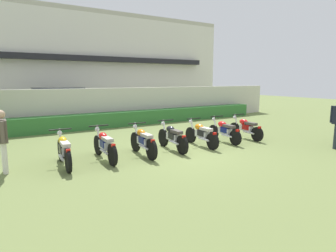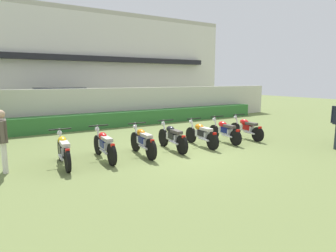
{
  "view_description": "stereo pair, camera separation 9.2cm",
  "coord_description": "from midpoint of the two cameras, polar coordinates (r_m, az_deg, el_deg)",
  "views": [
    {
      "loc": [
        -5.07,
        -7.26,
        2.34
      ],
      "look_at": [
        0.0,
        0.85,
        0.77
      ],
      "focal_mm": 30.43,
      "sensor_mm": 36.0,
      "label": 1
    },
    {
      "loc": [
        -4.99,
        -7.31,
        2.34
      ],
      "look_at": [
        0.0,
        0.85,
        0.77
      ],
      "focal_mm": 30.43,
      "sensor_mm": 36.0,
      "label": 2
    }
  ],
  "objects": [
    {
      "name": "hedge_row",
      "position": [
        14.46,
        -10.79,
        1.28
      ],
      "size": [
        18.31,
        0.7,
        0.72
      ],
      "primitive_type": "cube",
      "color": "#337033",
      "rests_on": "ground"
    },
    {
      "name": "motorcycle_in_row_5",
      "position": [
        10.92,
        11.49,
        -0.93
      ],
      "size": [
        0.6,
        1.87,
        0.94
      ],
      "rotation": [
        0.0,
        0.0,
        1.48
      ],
      "color": "black",
      "rests_on": "ground"
    },
    {
      "name": "inspector_person",
      "position": [
        8.23,
        -29.96,
        -1.78
      ],
      "size": [
        0.22,
        0.65,
        1.6
      ],
      "color": "silver",
      "rests_on": "ground"
    },
    {
      "name": "motorcycle_in_row_2",
      "position": [
        8.84,
        -4.79,
        -3.02
      ],
      "size": [
        0.6,
        1.85,
        0.98
      ],
      "rotation": [
        0.0,
        0.0,
        1.52
      ],
      "color": "black",
      "rests_on": "ground"
    },
    {
      "name": "building",
      "position": [
        23.4,
        -19.41,
        11.77
      ],
      "size": [
        24.09,
        6.5,
        7.11
      ],
      "color": "silver",
      "rests_on": "ground"
    },
    {
      "name": "motorcycle_in_row_3",
      "position": [
        9.48,
        1.13,
        -2.19
      ],
      "size": [
        0.6,
        1.91,
        0.97
      ],
      "rotation": [
        0.0,
        0.0,
        1.51
      ],
      "color": "black",
      "rests_on": "ground"
    },
    {
      "name": "motorcycle_in_row_6",
      "position": [
        11.74,
        15.62,
        -0.38
      ],
      "size": [
        0.6,
        1.83,
        0.94
      ],
      "rotation": [
        0.0,
        0.0,
        1.5
      ],
      "color": "black",
      "rests_on": "ground"
    },
    {
      "name": "parked_car",
      "position": [
        17.37,
        -20.14,
        4.1
      ],
      "size": [
        4.62,
        2.35,
        1.89
      ],
      "rotation": [
        0.0,
        0.0,
        -0.07
      ],
      "color": "navy",
      "rests_on": "ground"
    },
    {
      "name": "motorcycle_in_row_0",
      "position": [
        8.23,
        -19.89,
        -4.51
      ],
      "size": [
        0.6,
        1.85,
        0.97
      ],
      "rotation": [
        0.0,
        0.0,
        1.51
      ],
      "color": "black",
      "rests_on": "ground"
    },
    {
      "name": "motorcycle_in_row_1",
      "position": [
        8.54,
        -12.35,
        -3.68
      ],
      "size": [
        0.6,
        1.97,
        0.97
      ],
      "rotation": [
        0.0,
        0.0,
        1.54
      ],
      "color": "black",
      "rests_on": "ground"
    },
    {
      "name": "ground",
      "position": [
        9.16,
        3.08,
        -5.51
      ],
      "size": [
        60.0,
        60.0,
        0.0
      ],
      "primitive_type": "plane",
      "color": "olive"
    },
    {
      "name": "motorcycle_in_row_4",
      "position": [
        10.11,
        6.96,
        -1.58
      ],
      "size": [
        0.6,
        1.88,
        0.95
      ],
      "rotation": [
        0.0,
        0.0,
        1.53
      ],
      "color": "black",
      "rests_on": "ground"
    },
    {
      "name": "compound_wall",
      "position": [
        15.05,
        -11.8,
        3.81
      ],
      "size": [
        22.88,
        0.3,
        1.9
      ],
      "primitive_type": "cube",
      "color": "beige",
      "rests_on": "ground"
    }
  ]
}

